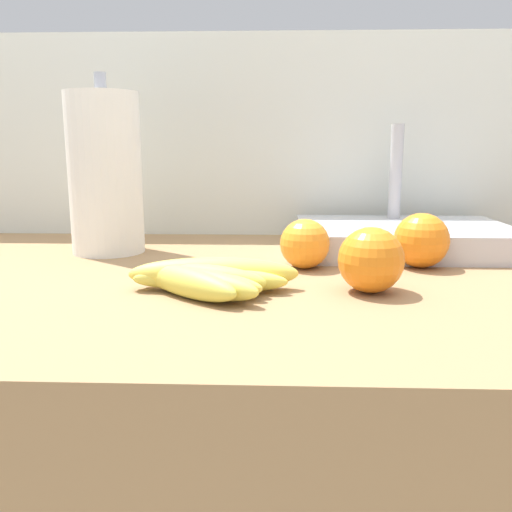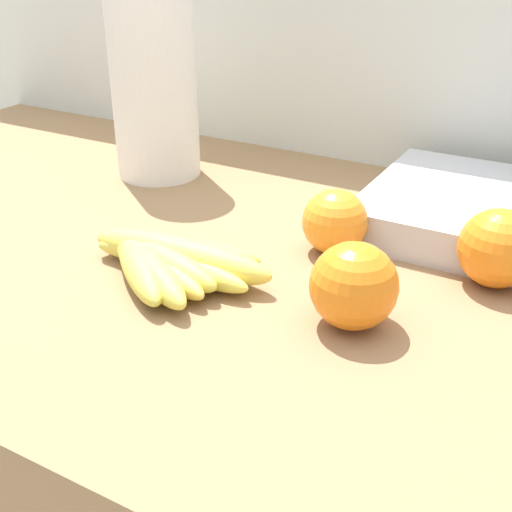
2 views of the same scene
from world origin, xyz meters
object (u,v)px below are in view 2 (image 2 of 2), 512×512
object	(u,v)px
banana_bunch	(164,261)
orange_back_right	(354,286)
paper_towel_roll	(154,83)
orange_right	(498,248)
orange_far_right	(335,222)

from	to	relation	value
banana_bunch	orange_back_right	world-z (taller)	orange_back_right
paper_towel_roll	orange_right	bearing A→B (deg)	-11.30
orange_right	orange_far_right	distance (m)	0.18
orange_far_right	paper_towel_roll	bearing A→B (deg)	161.07
orange_right	orange_back_right	bearing A→B (deg)	-124.43
banana_bunch	orange_right	size ratio (longest dim) A/B	2.65
banana_bunch	orange_right	distance (m)	0.35
orange_back_right	orange_far_right	xyz separation A→B (m)	(-0.08, 0.13, -0.00)
orange_right	paper_towel_roll	distance (m)	0.53
orange_back_right	orange_far_right	size ratio (longest dim) A/B	1.11
paper_towel_roll	orange_far_right	bearing A→B (deg)	-18.93
orange_back_right	orange_right	xyz separation A→B (m)	(0.10, 0.15, -0.00)
banana_bunch	orange_back_right	distance (m)	0.21
orange_back_right	orange_right	distance (m)	0.18
orange_back_right	orange_right	bearing A→B (deg)	55.57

